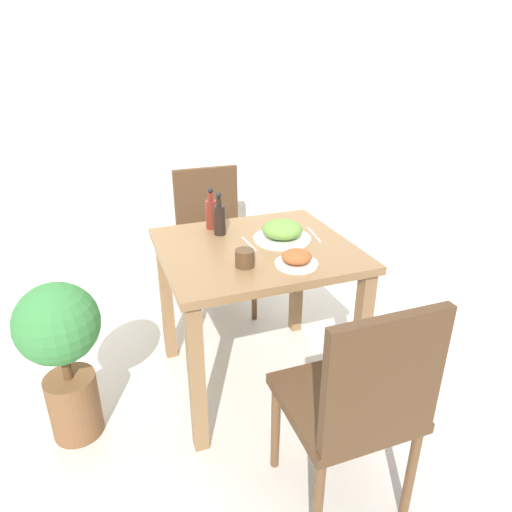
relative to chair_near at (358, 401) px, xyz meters
name	(u,v)px	position (x,y,z in m)	size (l,w,h in m)	color
ground_plane	(256,376)	(-0.06, 0.80, -0.50)	(16.00, 16.00, 0.00)	beige
wall_back	(185,90)	(-0.06, 2.14, 0.80)	(8.00, 0.05, 2.60)	silver
dining_table	(256,271)	(-0.06, 0.80, 0.11)	(0.85, 0.78, 0.74)	olive
chair_near	(358,401)	(0.00, 0.00, 0.00)	(0.42, 0.42, 0.89)	#4C331E
chair_far	(213,234)	(-0.06, 1.58, 0.00)	(0.42, 0.42, 0.89)	#4C331E
food_plate	(282,231)	(0.08, 0.82, 0.28)	(0.27, 0.27, 0.09)	white
side_plate	(297,259)	(0.02, 0.55, 0.27)	(0.18, 0.18, 0.07)	white
drink_cup	(245,258)	(-0.18, 0.62, 0.27)	(0.08, 0.08, 0.07)	#4C331E
sauce_bottle	(211,213)	(-0.19, 1.08, 0.32)	(0.06, 0.06, 0.21)	maroon
condiment_bottle	(219,218)	(-0.18, 0.99, 0.32)	(0.06, 0.06, 0.21)	black
fork_utensil	(249,244)	(-0.09, 0.82, 0.24)	(0.02, 0.17, 0.00)	silver
spoon_utensil	(314,235)	(0.24, 0.82, 0.24)	(0.04, 0.19, 0.00)	silver
potted_plant_left	(62,347)	(-0.92, 0.72, -0.05)	(0.33, 0.33, 0.73)	brown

